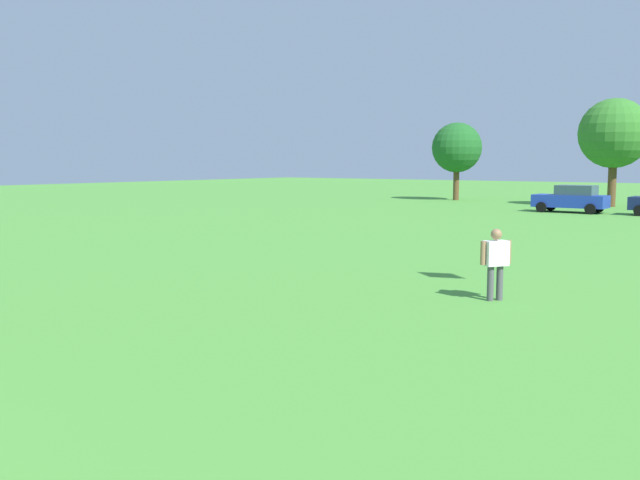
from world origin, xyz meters
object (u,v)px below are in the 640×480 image
object	(u,v)px
adult_bystander	(496,258)
tree_far_left	(457,148)
tree_left	(614,134)
parked_car_blue_0	(572,199)

from	to	relation	value
adult_bystander	tree_far_left	xyz separation A→B (m)	(-18.78, 37.72, 3.26)
adult_bystander	tree_left	size ratio (longest dim) A/B	0.22
parked_car_blue_0	tree_far_left	world-z (taller)	tree_far_left
tree_far_left	tree_left	xyz separation A→B (m)	(12.39, -1.47, 0.80)
adult_bystander	parked_car_blue_0	bearing A→B (deg)	-130.72
adult_bystander	tree_left	xyz separation A→B (m)	(-6.39, 36.25, 4.06)
adult_bystander	parked_car_blue_0	world-z (taller)	parked_car_blue_0
parked_car_blue_0	tree_far_left	xyz separation A→B (m)	(-11.84, 8.74, 3.37)
tree_far_left	parked_car_blue_0	bearing A→B (deg)	-36.44
parked_car_blue_0	tree_left	world-z (taller)	tree_left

